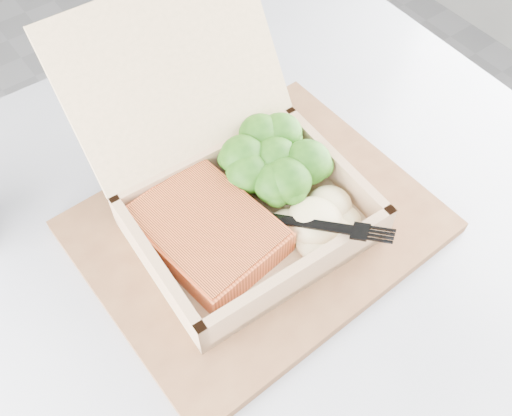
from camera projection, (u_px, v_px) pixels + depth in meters
cafe_table at (271, 350)px, 0.73m from camera, size 0.85×0.85×0.74m
serving_tray at (257, 227)px, 0.60m from camera, size 0.35×0.29×0.01m
takeout_container at (226, 172)px, 0.58m from camera, size 0.24×0.28×0.19m
salmon_fillet at (207, 231)px, 0.56m from camera, size 0.12×0.15×0.03m
broccoli_pile at (275, 163)px, 0.60m from camera, size 0.12×0.12×0.04m
mashed_potatoes at (314, 221)px, 0.57m from camera, size 0.09×0.08×0.03m
plastic_fork at (286, 218)px, 0.55m from camera, size 0.09×0.12×0.03m
receipt at (153, 135)px, 0.69m from camera, size 0.10×0.16×0.00m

